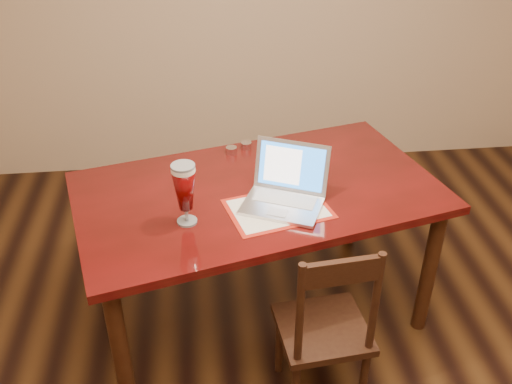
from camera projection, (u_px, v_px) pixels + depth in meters
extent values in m
cube|color=#4F0A0A|center=(258.00, 193.00, 2.84)|extent=(1.96, 1.40, 0.04)
cylinder|color=black|center=(121.00, 354.00, 2.50)|extent=(0.08, 0.08, 0.79)
cylinder|color=black|center=(429.00, 271.00, 2.97)|extent=(0.08, 0.08, 0.79)
cylinder|color=black|center=(97.00, 246.00, 3.15)|extent=(0.08, 0.08, 0.79)
cylinder|color=black|center=(353.00, 192.00, 3.62)|extent=(0.08, 0.08, 0.79)
cube|color=#A71C0F|center=(278.00, 209.00, 2.67)|extent=(0.53, 0.44, 0.00)
cube|color=silver|center=(278.00, 208.00, 2.67)|extent=(0.48, 0.38, 0.00)
cube|color=silver|center=(282.00, 206.00, 2.67)|extent=(0.43, 0.38, 0.02)
cube|color=#B3B3B8|center=(285.00, 199.00, 2.71)|extent=(0.32, 0.23, 0.00)
cube|color=#BCBCC1|center=(278.00, 212.00, 2.61)|extent=(0.11, 0.10, 0.00)
cube|color=silver|center=(292.00, 166.00, 2.73)|extent=(0.36, 0.22, 0.24)
cube|color=blue|center=(291.00, 167.00, 2.73)|extent=(0.31, 0.18, 0.20)
cube|color=white|center=(283.00, 165.00, 2.74)|extent=(0.18, 0.12, 0.17)
cylinder|color=silver|center=(187.00, 221.00, 2.58)|extent=(0.09, 0.09, 0.01)
cylinder|color=silver|center=(187.00, 214.00, 2.56)|extent=(0.02, 0.02, 0.07)
cylinder|color=silver|center=(183.00, 169.00, 2.44)|extent=(0.11, 0.11, 0.02)
cylinder|color=silver|center=(183.00, 166.00, 2.43)|extent=(0.11, 0.11, 0.01)
cylinder|color=silver|center=(231.00, 150.00, 3.12)|extent=(0.06, 0.06, 0.04)
cylinder|color=silver|center=(246.00, 145.00, 3.17)|extent=(0.06, 0.06, 0.04)
cube|color=black|center=(323.00, 329.00, 2.60)|extent=(0.43, 0.42, 0.04)
cylinder|color=black|center=(363.00, 381.00, 2.62)|extent=(0.04, 0.04, 0.39)
cylinder|color=black|center=(279.00, 343.00, 2.81)|extent=(0.04, 0.04, 0.39)
cylinder|color=black|center=(342.00, 333.00, 2.87)|extent=(0.04, 0.04, 0.39)
cylinder|color=black|center=(300.00, 314.00, 2.30)|extent=(0.03, 0.03, 0.51)
cylinder|color=black|center=(375.00, 302.00, 2.36)|extent=(0.03, 0.03, 0.51)
cube|color=black|center=(342.00, 272.00, 2.23)|extent=(0.32, 0.06, 0.11)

